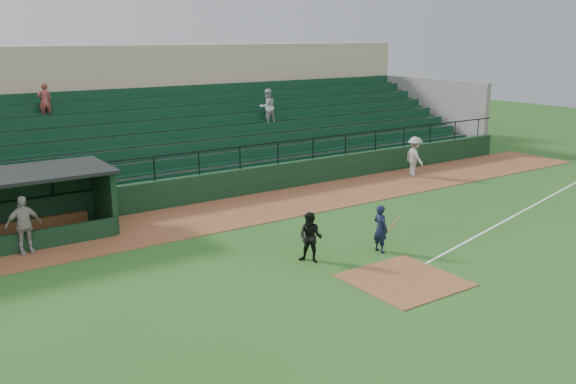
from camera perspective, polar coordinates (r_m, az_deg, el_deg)
ground at (r=19.10m, az=8.57°, el=-7.16°), size 90.00×90.00×0.00m
warning_track at (r=25.20m, az=-3.86°, el=-1.65°), size 40.00×4.00×0.03m
home_plate_dirt at (r=18.44m, az=10.70°, el=-8.02°), size 3.00×3.00×0.03m
foul_line at (r=25.64m, az=19.97°, el=-2.25°), size 17.49×4.44×0.01m
stadium_structure at (r=32.15m, az=-11.68°, el=5.76°), size 38.00×13.08×6.40m
batter_at_plate at (r=20.40m, az=8.59°, el=-3.38°), size 0.99×0.66×1.59m
umpire at (r=19.28m, az=2.11°, el=-4.25°), size 0.95×0.99×1.62m
runner at (r=31.43m, az=11.68°, el=3.23°), size 1.02×1.44×2.01m
dugout_player_a at (r=21.65m, az=-23.34°, el=-2.83°), size 1.17×0.56×1.93m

